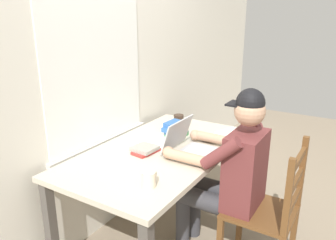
{
  "coord_description": "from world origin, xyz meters",
  "views": [
    {
      "loc": [
        -1.82,
        -1.19,
        1.65
      ],
      "look_at": [
        0.02,
        -0.05,
        0.95
      ],
      "focal_mm": 35.58,
      "sensor_mm": 36.0,
      "label": 1
    }
  ],
  "objects_px": {
    "laptop": "(188,146)",
    "coffee_mug_white": "(149,179)",
    "desk": "(160,160)",
    "wooden_chair": "(269,211)",
    "coffee_mug_dark": "(179,121)",
    "seated_person": "(230,169)",
    "book_stack_side": "(145,150)",
    "computer_mouse": "(209,139)",
    "book_stack_main": "(176,130)"
  },
  "relations": [
    {
      "from": "wooden_chair",
      "to": "coffee_mug_white",
      "type": "relative_size",
      "value": 7.97
    },
    {
      "from": "desk",
      "to": "book_stack_side",
      "type": "distance_m",
      "value": 0.16
    },
    {
      "from": "desk",
      "to": "seated_person",
      "type": "height_order",
      "value": "seated_person"
    },
    {
      "from": "coffee_mug_dark",
      "to": "laptop",
      "type": "bearing_deg",
      "value": -143.3
    },
    {
      "from": "coffee_mug_white",
      "to": "coffee_mug_dark",
      "type": "xyz_separation_m",
      "value": [
        0.98,
        0.37,
        0.01
      ]
    },
    {
      "from": "desk",
      "to": "coffee_mug_white",
      "type": "height_order",
      "value": "coffee_mug_white"
    },
    {
      "from": "coffee_mug_white",
      "to": "seated_person",
      "type": "bearing_deg",
      "value": -24.92
    },
    {
      "from": "coffee_mug_white",
      "to": "computer_mouse",
      "type": "bearing_deg",
      "value": 0.82
    },
    {
      "from": "book_stack_main",
      "to": "book_stack_side",
      "type": "xyz_separation_m",
      "value": [
        -0.38,
        0.02,
        -0.04
      ]
    },
    {
      "from": "laptop",
      "to": "book_stack_side",
      "type": "distance_m",
      "value": 0.3
    },
    {
      "from": "wooden_chair",
      "to": "coffee_mug_dark",
      "type": "bearing_deg",
      "value": 65.1
    },
    {
      "from": "wooden_chair",
      "to": "laptop",
      "type": "bearing_deg",
      "value": 92.43
    },
    {
      "from": "wooden_chair",
      "to": "computer_mouse",
      "type": "bearing_deg",
      "value": 66.01
    },
    {
      "from": "laptop",
      "to": "book_stack_main",
      "type": "relative_size",
      "value": 1.75
    },
    {
      "from": "seated_person",
      "to": "computer_mouse",
      "type": "bearing_deg",
      "value": 47.76
    },
    {
      "from": "wooden_chair",
      "to": "book_stack_side",
      "type": "distance_m",
      "value": 0.9
    },
    {
      "from": "coffee_mug_dark",
      "to": "seated_person",
      "type": "bearing_deg",
      "value": -123.84
    },
    {
      "from": "book_stack_main",
      "to": "seated_person",
      "type": "bearing_deg",
      "value": -110.65
    },
    {
      "from": "desk",
      "to": "wooden_chair",
      "type": "distance_m",
      "value": 0.8
    },
    {
      "from": "laptop",
      "to": "coffee_mug_white",
      "type": "xyz_separation_m",
      "value": [
        -0.53,
        -0.04,
        -0.01
      ]
    },
    {
      "from": "coffee_mug_white",
      "to": "coffee_mug_dark",
      "type": "height_order",
      "value": "coffee_mug_dark"
    },
    {
      "from": "laptop",
      "to": "coffee_mug_dark",
      "type": "bearing_deg",
      "value": 36.7
    },
    {
      "from": "computer_mouse",
      "to": "coffee_mug_white",
      "type": "height_order",
      "value": "coffee_mug_white"
    },
    {
      "from": "desk",
      "to": "seated_person",
      "type": "xyz_separation_m",
      "value": [
        0.08,
        -0.49,
        0.03
      ]
    },
    {
      "from": "wooden_chair",
      "to": "computer_mouse",
      "type": "xyz_separation_m",
      "value": [
        0.24,
        0.55,
        0.3
      ]
    },
    {
      "from": "seated_person",
      "to": "wooden_chair",
      "type": "bearing_deg",
      "value": -90.0
    },
    {
      "from": "wooden_chair",
      "to": "book_stack_main",
      "type": "height_order",
      "value": "wooden_chair"
    },
    {
      "from": "seated_person",
      "to": "laptop",
      "type": "xyz_separation_m",
      "value": [
        -0.02,
        0.3,
        0.11
      ]
    },
    {
      "from": "desk",
      "to": "book_stack_side",
      "type": "height_order",
      "value": "book_stack_side"
    },
    {
      "from": "desk",
      "to": "book_stack_side",
      "type": "xyz_separation_m",
      "value": [
        -0.1,
        0.06,
        0.11
      ]
    },
    {
      "from": "wooden_chair",
      "to": "desk",
      "type": "bearing_deg",
      "value": 95.54
    },
    {
      "from": "desk",
      "to": "coffee_mug_white",
      "type": "bearing_deg",
      "value": -153.72
    },
    {
      "from": "wooden_chair",
      "to": "book_stack_side",
      "type": "bearing_deg",
      "value": 102.05
    },
    {
      "from": "seated_person",
      "to": "wooden_chair",
      "type": "xyz_separation_m",
      "value": [
        -0.0,
        -0.28,
        -0.22
      ]
    },
    {
      "from": "seated_person",
      "to": "computer_mouse",
      "type": "relative_size",
      "value": 12.27
    },
    {
      "from": "seated_person",
      "to": "coffee_mug_dark",
      "type": "height_order",
      "value": "seated_person"
    },
    {
      "from": "seated_person",
      "to": "laptop",
      "type": "bearing_deg",
      "value": 94.71
    },
    {
      "from": "laptop",
      "to": "coffee_mug_white",
      "type": "height_order",
      "value": "laptop"
    },
    {
      "from": "seated_person",
      "to": "book_stack_main",
      "type": "bearing_deg",
      "value": 69.35
    },
    {
      "from": "wooden_chair",
      "to": "computer_mouse",
      "type": "relative_size",
      "value": 9.22
    },
    {
      "from": "seated_person",
      "to": "laptop",
      "type": "relative_size",
      "value": 3.72
    },
    {
      "from": "coffee_mug_white",
      "to": "book_stack_side",
      "type": "xyz_separation_m",
      "value": [
        0.38,
        0.29,
        -0.02
      ]
    },
    {
      "from": "coffee_mug_white",
      "to": "wooden_chair",
      "type": "bearing_deg",
      "value": -44.12
    },
    {
      "from": "laptop",
      "to": "coffee_mug_white",
      "type": "bearing_deg",
      "value": -175.75
    },
    {
      "from": "seated_person",
      "to": "book_stack_main",
      "type": "relative_size",
      "value": 6.52
    },
    {
      "from": "wooden_chair",
      "to": "seated_person",
      "type": "bearing_deg",
      "value": 90.0
    },
    {
      "from": "seated_person",
      "to": "book_stack_side",
      "type": "xyz_separation_m",
      "value": [
        -0.18,
        0.55,
        0.08
      ]
    },
    {
      "from": "wooden_chair",
      "to": "laptop",
      "type": "height_order",
      "value": "laptop"
    },
    {
      "from": "desk",
      "to": "coffee_mug_white",
      "type": "relative_size",
      "value": 12.94
    },
    {
      "from": "wooden_chair",
      "to": "coffee_mug_white",
      "type": "height_order",
      "value": "wooden_chair"
    }
  ]
}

